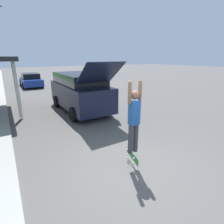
{
  "coord_description": "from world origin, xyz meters",
  "views": [
    {
      "loc": [
        -2.62,
        -3.31,
        2.93
      ],
      "look_at": [
        0.4,
        1.58,
        1.14
      ],
      "focal_mm": 28.0,
      "sensor_mm": 36.0,
      "label": 1
    }
  ],
  "objects_px": {
    "suv_parked": "(80,91)",
    "skateboarder": "(134,117)",
    "car_down_street": "(31,80)",
    "skateboard": "(132,156)"
  },
  "relations": [
    {
      "from": "skateboard",
      "to": "suv_parked",
      "type": "bearing_deg",
      "value": 82.32
    },
    {
      "from": "suv_parked",
      "to": "car_down_street",
      "type": "height_order",
      "value": "suv_parked"
    },
    {
      "from": "suv_parked",
      "to": "skateboard",
      "type": "relative_size",
      "value": 7.4
    },
    {
      "from": "suv_parked",
      "to": "skateboarder",
      "type": "bearing_deg",
      "value": -98.19
    },
    {
      "from": "skateboard",
      "to": "car_down_street",
      "type": "bearing_deg",
      "value": 91.07
    },
    {
      "from": "car_down_street",
      "to": "skateboarder",
      "type": "relative_size",
      "value": 2.36
    },
    {
      "from": "suv_parked",
      "to": "car_down_street",
      "type": "xyz_separation_m",
      "value": [
        -1.1,
        11.08,
        -0.44
      ]
    },
    {
      "from": "car_down_street",
      "to": "skateboard",
      "type": "bearing_deg",
      "value": -88.93
    },
    {
      "from": "suv_parked",
      "to": "skateboarder",
      "type": "distance_m",
      "value": 5.98
    },
    {
      "from": "suv_parked",
      "to": "car_down_street",
      "type": "bearing_deg",
      "value": 95.66
    }
  ]
}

